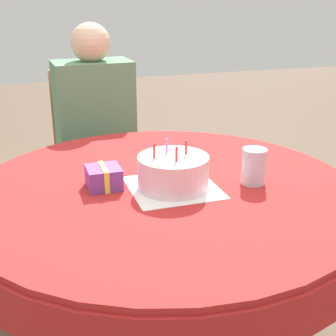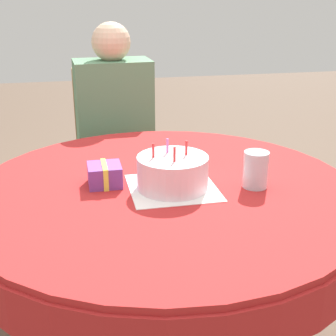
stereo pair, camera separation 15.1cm
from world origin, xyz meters
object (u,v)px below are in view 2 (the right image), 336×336
at_px(chair, 114,151).
at_px(person, 115,119).
at_px(drinking_glass, 256,170).
at_px(gift_box, 105,175).
at_px(birthday_cake, 173,172).

relative_size(chair, person, 0.80).
relative_size(person, drinking_glass, 9.81).
relative_size(drinking_glass, gift_box, 1.05).
height_order(person, drinking_glass, person).
bearing_deg(chair, gift_box, -99.52).
xyz_separation_m(chair, birthday_cake, (0.10, -1.02, 0.26)).
distance_m(chair, person, 0.22).
bearing_deg(chair, birthday_cake, -87.13).
bearing_deg(person, birthday_cake, -86.83).
relative_size(person, gift_box, 10.30).
distance_m(person, gift_box, 0.86).
distance_m(person, drinking_glass, 1.04).
relative_size(person, birthday_cake, 5.10).
xyz_separation_m(person, drinking_glass, (0.36, -0.97, 0.06)).
xyz_separation_m(person, gift_box, (-0.12, -0.85, 0.04)).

